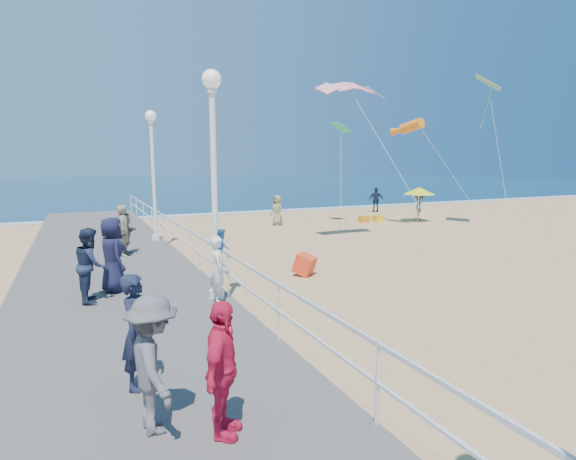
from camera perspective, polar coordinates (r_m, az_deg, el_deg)
name	(u,v)px	position (r m, az deg, el deg)	size (l,w,h in m)	color
ground	(394,288)	(13.66, 13.29, -7.12)	(160.00, 160.00, 0.00)	tan
ocean	(133,185)	(75.77, -19.05, 5.42)	(160.00, 90.00, 0.05)	#0B2E47
surf_line	(208,214)	(32.03, -10.13, 2.01)	(160.00, 1.20, 0.04)	white
boardwalk	(124,319)	(10.83, -20.16, -10.52)	(5.00, 44.00, 0.40)	#625D59
railing	(228,262)	(10.99, -7.61, -4.08)	(0.05, 42.00, 0.55)	white
lamp_post_mid	(214,162)	(10.64, -9.43, 8.56)	(0.44, 0.44, 5.32)	white
lamp_post_far	(153,162)	(19.45, -16.80, 8.29)	(0.44, 0.44, 5.32)	white
woman_holding_toddler	(218,269)	(10.60, -8.86, -4.96)	(0.57, 0.37, 1.57)	white
toddler_held	(222,247)	(10.68, -8.38, -2.11)	(0.42, 0.33, 0.86)	#2E68AD
spectator_0	(137,331)	(6.96, -18.61, -12.07)	(0.62, 0.40, 1.69)	#161B31
spectator_2	(153,364)	(5.86, -16.73, -15.97)	(1.10, 0.63, 1.70)	#545358
spectator_3	(222,370)	(5.58, -8.36, -17.16)	(0.98, 0.41, 1.67)	#DC1B46
spectator_4	(112,255)	(12.11, -21.42, -2.96)	(0.92, 0.60, 1.89)	black
spectator_5	(125,233)	(16.86, -19.99, -0.41)	(1.40, 0.45, 1.51)	#525055
spectator_6	(124,230)	(16.67, -20.07, -0.04)	(0.65, 0.43, 1.78)	#7E7457
spectator_7	(91,265)	(11.50, -23.78, -4.06)	(0.85, 0.66, 1.75)	#1C263E
beach_walker_a	(420,207)	(29.56, 16.38, 2.84)	(1.10, 0.63, 1.70)	#56565B
beach_walker_b	(376,200)	(33.63, 11.12, 3.79)	(1.06, 0.44, 1.81)	#192538
beach_walker_c	(277,210)	(26.04, -1.38, 2.53)	(0.86, 0.56, 1.77)	gray
box_kite	(305,267)	(14.59, 2.13, -4.66)	(0.55, 0.55, 0.60)	red
beach_umbrella	(419,191)	(28.61, 16.30, 4.80)	(1.90, 1.90, 2.14)	white
beach_chair_left	(378,218)	(28.33, 11.38, 1.46)	(0.55, 0.55, 0.40)	yellow
beach_chair_right	(364,219)	(27.86, 9.62, 1.39)	(0.55, 0.55, 0.40)	orange
kite_parafoil	(352,86)	(20.73, 8.13, 17.68)	(3.26, 0.90, 0.30)	red
kite_windsock	(412,126)	(26.07, 15.45, 12.60)	(0.56, 0.56, 2.21)	orange
kite_diamond_multi	(488,83)	(27.39, 24.04, 16.70)	(1.51, 1.51, 0.02)	blue
kite_diamond_green	(341,128)	(26.68, 6.75, 12.78)	(1.06, 1.06, 0.02)	#2AC481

